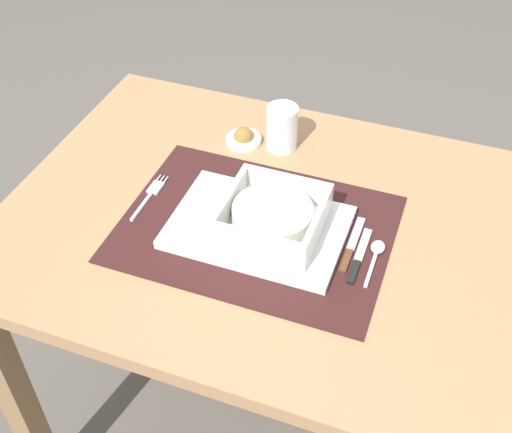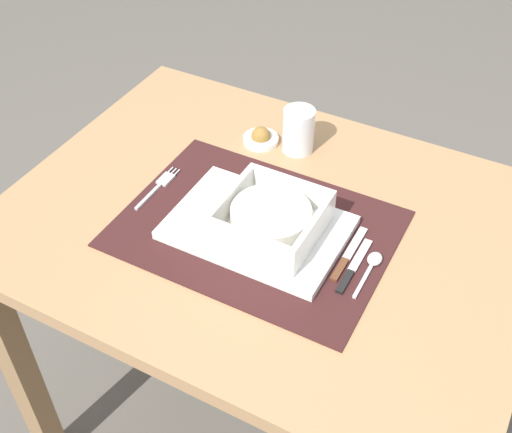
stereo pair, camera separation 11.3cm
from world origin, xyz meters
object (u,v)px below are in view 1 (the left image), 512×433
condiment_saucer (244,138)px  drinking_glass (282,130)px  dining_table (265,258)px  butter_knife (358,259)px  spoon (377,251)px  fork (151,194)px  porridge_bowl (272,218)px  bread_knife (351,248)px

condiment_saucer → drinking_glass: bearing=10.6°
dining_table → butter_knife: bearing=-15.1°
spoon → condiment_saucer: condiment_saucer is taller
drinking_glass → dining_table: bearing=-78.9°
fork → butter_knife: bearing=-1.9°
dining_table → condiment_saucer: condiment_saucer is taller
spoon → condiment_saucer: 0.39m
porridge_bowl → spoon: (0.18, 0.02, -0.04)m
condiment_saucer → dining_table: bearing=-59.0°
spoon → bread_knife: spoon is taller
porridge_bowl → dining_table: bearing=122.3°
butter_knife → dining_table: bearing=164.2°
spoon → drinking_glass: drinking_glass is taller
dining_table → fork: size_ratio=7.09×
spoon → porridge_bowl: bearing=-172.3°
dining_table → porridge_bowl: porridge_bowl is taller
fork → dining_table: bearing=7.3°
fork → drinking_glass: size_ratio=1.44×
butter_knife → bread_knife: same height
bread_knife → condiment_saucer: 0.36m
fork → butter_knife: size_ratio=1.00×
bread_knife → condiment_saucer: condiment_saucer is taller
fork → spoon: spoon is taller
porridge_bowl → fork: porridge_bowl is taller
spoon → drinking_glass: bearing=138.3°
spoon → drinking_glass: 0.34m
drinking_glass → condiment_saucer: drinking_glass is taller
fork → spoon: 0.42m
porridge_bowl → spoon: size_ratio=1.53×
dining_table → bread_knife: bearing=-9.5°
spoon → bread_knife: 0.04m
fork → drinking_glass: 0.29m
porridge_bowl → drinking_glass: 0.26m
fork → condiment_saucer: (0.10, 0.21, 0.00)m
dining_table → spoon: (0.21, -0.02, 0.11)m
drinking_glass → condiment_saucer: bearing=-169.4°
porridge_bowl → drinking_glass: size_ratio=1.80×
fork → condiment_saucer: 0.24m
dining_table → bread_knife: bread_knife is taller
butter_knife → condiment_saucer: condiment_saucer is taller
dining_table → drinking_glass: drinking_glass is taller
drinking_glass → condiment_saucer: size_ratio=1.27×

